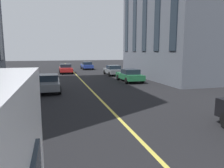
# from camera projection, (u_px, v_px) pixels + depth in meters

# --- Properties ---
(lane_centre_line) EXTENTS (80.00, 0.16, 0.01)m
(lane_centre_line) POSITION_uv_depth(u_px,v_px,m) (85.00, 84.00, 21.05)
(lane_centre_line) COLOR #D8C64C
(lane_centre_line) RESTS_ON ground_plane
(car_blue_parked_b) EXTENTS (4.40, 1.95, 1.37)m
(car_blue_parked_b) POSITION_uv_depth(u_px,v_px,m) (87.00, 65.00, 38.87)
(car_blue_parked_b) COLOR navy
(car_blue_parked_b) RESTS_ON ground_plane
(car_green_oncoming) EXTENTS (4.40, 1.95, 1.37)m
(car_green_oncoming) POSITION_uv_depth(u_px,v_px,m) (130.00, 75.00, 22.72)
(car_green_oncoming) COLOR #1E6038
(car_green_oncoming) RESTS_ON ground_plane
(car_red_mid) EXTENTS (4.40, 1.95, 1.37)m
(car_red_mid) POSITION_uv_depth(u_px,v_px,m) (66.00, 69.00, 31.74)
(car_red_mid) COLOR #B21E1E
(car_red_mid) RESTS_ON ground_plane
(car_grey_trailing) EXTENTS (4.40, 1.95, 1.37)m
(car_grey_trailing) POSITION_uv_depth(u_px,v_px,m) (113.00, 70.00, 29.07)
(car_grey_trailing) COLOR slate
(car_grey_trailing) RESTS_ON ground_plane
(car_grey_parked_a) EXTENTS (4.40, 1.95, 1.37)m
(car_grey_parked_a) POSITION_uv_depth(u_px,v_px,m) (48.00, 83.00, 17.14)
(car_grey_parked_a) COLOR slate
(car_grey_parked_a) RESTS_ON ground_plane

